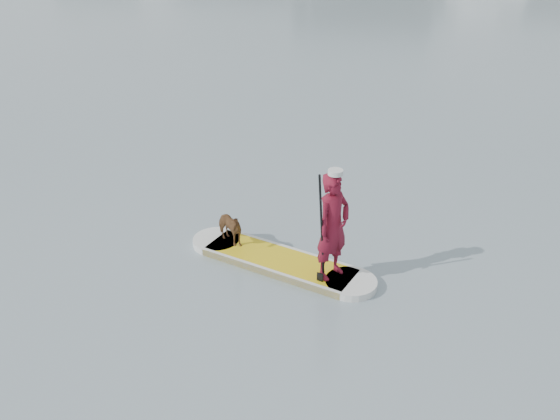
% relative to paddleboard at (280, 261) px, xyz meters
% --- Properties ---
extents(ground, '(140.00, 140.00, 0.00)m').
position_rel_paddleboard_xyz_m(ground, '(-0.67, 3.99, -0.06)').
color(ground, slate).
rests_on(ground, ground).
extents(paddleboard, '(3.25, 1.29, 0.12)m').
position_rel_paddleboard_xyz_m(paddleboard, '(0.00, 0.00, 0.00)').
color(paddleboard, yellow).
rests_on(paddleboard, ground).
extents(paddler, '(0.64, 0.73, 1.69)m').
position_rel_paddleboard_xyz_m(paddler, '(0.89, -0.18, 0.91)').
color(paddler, maroon).
rests_on(paddler, paddleboard).
extents(white_cap, '(0.22, 0.22, 0.07)m').
position_rel_paddleboard_xyz_m(white_cap, '(0.89, -0.18, 1.79)').
color(white_cap, silver).
rests_on(white_cap, paddler).
extents(dog, '(0.75, 0.61, 0.58)m').
position_rel_paddleboard_xyz_m(dog, '(-0.97, 0.20, 0.35)').
color(dog, brown).
rests_on(dog, paddleboard).
extents(paddle, '(0.10, 0.30, 2.00)m').
position_rel_paddleboard_xyz_m(paddle, '(0.78, -0.41, 0.74)').
color(paddle, black).
rests_on(paddle, ground).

